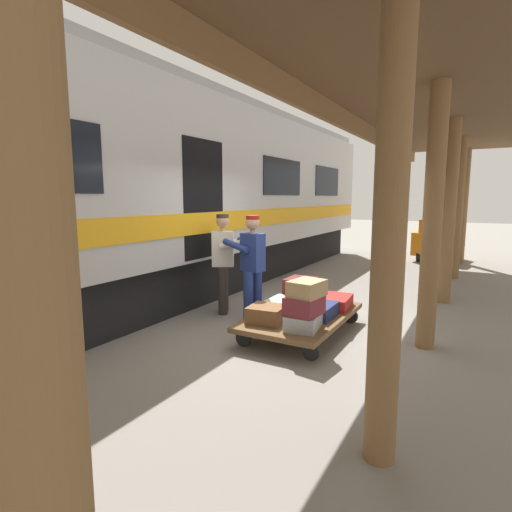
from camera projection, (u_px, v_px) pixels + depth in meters
ground_plane at (300, 326)px, 6.30m from camera, size 60.00×60.00×0.00m
platform_canopy at (435, 95)px, 4.98m from camera, size 3.20×16.84×3.56m
train_car at (140, 193)px, 7.61m from camera, size 3.03×17.56×4.00m
luggage_cart at (302, 317)px, 5.92m from camera, size 1.21×2.12×0.30m
suitcase_slate_roller at (301, 298)px, 6.53m from camera, size 0.45×0.67×0.17m
suitcase_brown_leather at (267, 314)px, 5.52m from camera, size 0.51×0.50×0.22m
suitcase_navy_fabric at (320, 310)px, 5.76m from camera, size 0.40×0.59×0.19m
suitcase_red_plastic at (333, 302)px, 6.27m from camera, size 0.57×0.68×0.18m
suitcase_cream_canvas at (285, 306)px, 6.03m from camera, size 0.51×0.62×0.18m
suitcase_gray_aluminum at (304, 321)px, 5.26m from camera, size 0.47×0.61×0.20m
suitcase_maroon_trunk at (301, 285)px, 6.52m from camera, size 0.44×0.51×0.23m
suitcase_burgundy_valise at (304, 305)px, 5.19m from camera, size 0.43×0.50×0.24m
suitcase_tan_vintage at (307, 288)px, 5.17m from camera, size 0.42×0.51×0.21m
porter_in_overalls at (252, 264)px, 6.48m from camera, size 0.72×0.53×1.70m
porter_by_door at (224, 260)px, 6.91m from camera, size 0.74×0.63×1.70m
baggage_tug at (438, 241)px, 12.70m from camera, size 1.38×1.87×1.30m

